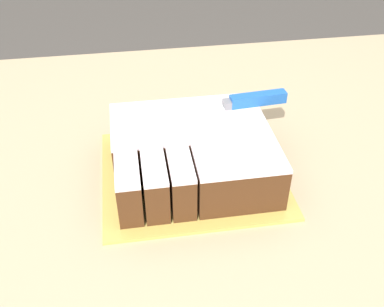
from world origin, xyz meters
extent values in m
cube|color=tan|center=(0.00, 0.00, 0.46)|extent=(1.40, 1.10, 0.93)
cube|color=gold|center=(-0.01, -0.02, 0.93)|extent=(0.34, 0.30, 0.01)
cube|color=#472814|center=(-0.01, 0.03, 0.97)|extent=(0.29, 0.15, 0.08)
cube|color=white|center=(-0.01, 0.03, 1.02)|extent=(0.29, 0.15, 0.01)
cube|color=#472814|center=(0.06, -0.10, 0.97)|extent=(0.15, 0.10, 0.08)
cube|color=white|center=(0.06, -0.10, 1.02)|extent=(0.15, 0.10, 0.01)
cube|color=#472814|center=(-0.13, -0.10, 0.97)|extent=(0.04, 0.10, 0.08)
cube|color=white|center=(-0.13, -0.10, 1.02)|extent=(0.04, 0.10, 0.01)
cube|color=#472814|center=(-0.08, -0.10, 0.97)|extent=(0.04, 0.10, 0.08)
cube|color=white|center=(-0.08, -0.10, 1.02)|extent=(0.04, 0.10, 0.01)
cube|color=#472814|center=(-0.04, -0.10, 0.97)|extent=(0.04, 0.10, 0.08)
cube|color=white|center=(-0.04, -0.10, 1.02)|extent=(0.04, 0.10, 0.01)
cube|color=silver|center=(-0.02, 0.05, 1.02)|extent=(0.20, 0.03, 0.00)
cube|color=slate|center=(0.07, 0.05, 1.03)|extent=(0.02, 0.02, 0.02)
cube|color=#1E59B2|center=(0.14, 0.06, 1.03)|extent=(0.11, 0.03, 0.02)
camera|label=1|loc=(-0.11, -0.67, 1.48)|focal=42.00mm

